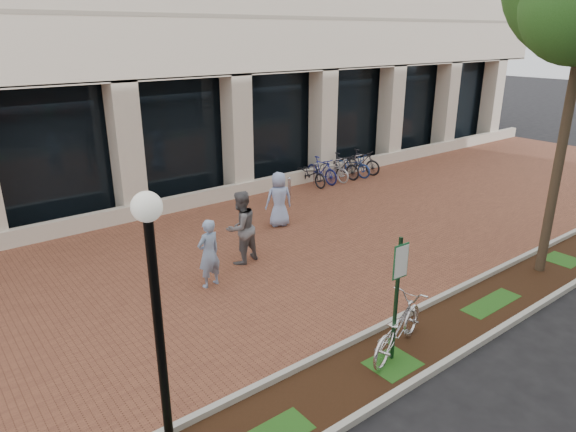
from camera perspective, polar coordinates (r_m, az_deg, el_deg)
ground at (r=13.92m, az=-1.38°, el=-3.63°), size 120.00×120.00×0.00m
brick_plaza at (r=13.92m, az=-1.38°, el=-3.61°), size 40.00×9.00×0.01m
planting_strip at (r=10.65m, az=16.18°, el=-12.33°), size 40.00×1.50×0.01m
curb_plaza_side at (r=11.00m, az=13.03°, el=-10.60°), size 40.00×0.12×0.12m
curb_street_side at (r=10.29m, az=19.64°, el=-13.61°), size 40.00×0.12×0.12m
parking_sign at (r=8.96m, az=12.14°, el=-7.39°), size 0.34×0.07×2.35m
lamppost at (r=6.60m, az=-14.25°, el=-11.31°), size 0.36×0.36×3.85m
locked_bicycle at (r=9.68m, az=12.08°, el=-11.96°), size 2.03×1.20×1.01m
pedestrian_left at (r=11.74m, az=-8.80°, el=-4.14°), size 0.65×0.48×1.63m
pedestrian_mid at (r=12.82m, az=-5.25°, el=-1.28°), size 1.04×0.88×1.88m
pedestrian_right at (r=15.27m, az=-1.02°, el=1.86°), size 0.94×0.75×1.66m
bollard at (r=17.49m, az=0.13°, el=2.94°), size 0.12×0.12×0.91m
bike_rack_cluster at (r=20.43m, az=5.44°, el=5.37°), size 3.50×1.82×1.01m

